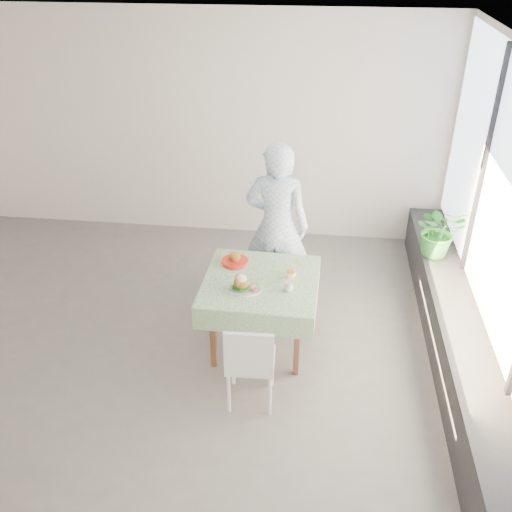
# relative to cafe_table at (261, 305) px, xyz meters

# --- Properties ---
(floor) EXTENTS (6.00, 6.00, 0.00)m
(floor) POSITION_rel_cafe_table_xyz_m (-0.98, -0.14, -0.46)
(floor) COLOR #5A5856
(floor) RESTS_ON ground
(ceiling) EXTENTS (6.00, 6.00, 0.00)m
(ceiling) POSITION_rel_cafe_table_xyz_m (-0.98, -0.14, 2.34)
(ceiling) COLOR white
(ceiling) RESTS_ON ground
(wall_back) EXTENTS (6.00, 0.02, 2.80)m
(wall_back) POSITION_rel_cafe_table_xyz_m (-0.98, 2.36, 0.94)
(wall_back) COLOR silver
(wall_back) RESTS_ON ground
(wall_right) EXTENTS (0.02, 5.00, 2.80)m
(wall_right) POSITION_rel_cafe_table_xyz_m (2.02, -0.14, 0.94)
(wall_right) COLOR silver
(wall_right) RESTS_ON ground
(window_pane) EXTENTS (0.01, 4.80, 2.18)m
(window_pane) POSITION_rel_cafe_table_xyz_m (1.99, -0.14, 1.19)
(window_pane) COLOR #D1E0F9
(window_pane) RESTS_ON ground
(window_ledge) EXTENTS (0.40, 4.80, 0.50)m
(window_ledge) POSITION_rel_cafe_table_xyz_m (1.82, -0.14, -0.21)
(window_ledge) COLOR black
(window_ledge) RESTS_ON ground
(cafe_table) EXTENTS (1.07, 1.07, 0.74)m
(cafe_table) POSITION_rel_cafe_table_xyz_m (0.00, 0.00, 0.00)
(cafe_table) COLOR brown
(cafe_table) RESTS_ON ground
(chair_far) EXTENTS (0.50, 0.50, 0.81)m
(chair_far) POSITION_rel_cafe_table_xyz_m (-0.02, 0.71, -0.21)
(chair_far) COLOR white
(chair_far) RESTS_ON ground
(chair_near) EXTENTS (0.41, 0.41, 0.84)m
(chair_near) POSITION_rel_cafe_table_xyz_m (0.01, -0.77, -0.20)
(chair_near) COLOR white
(chair_near) RESTS_ON ground
(diner) EXTENTS (0.70, 0.49, 1.80)m
(diner) POSITION_rel_cafe_table_xyz_m (0.08, 0.78, 0.44)
(diner) COLOR #98C4F4
(diner) RESTS_ON ground
(main_dish) EXTENTS (0.29, 0.29, 0.15)m
(main_dish) POSITION_rel_cafe_table_xyz_m (-0.14, -0.18, 0.33)
(main_dish) COLOR white
(main_dish) RESTS_ON cafe_table
(juice_cup_orange) EXTENTS (0.09, 0.09, 0.26)m
(juice_cup_orange) POSITION_rel_cafe_table_xyz_m (0.27, 0.06, 0.34)
(juice_cup_orange) COLOR white
(juice_cup_orange) RESTS_ON cafe_table
(juice_cup_lemonade) EXTENTS (0.09, 0.09, 0.24)m
(juice_cup_lemonade) POSITION_rel_cafe_table_xyz_m (0.26, -0.15, 0.34)
(juice_cup_lemonade) COLOR white
(juice_cup_lemonade) RESTS_ON cafe_table
(second_dish) EXTENTS (0.25, 0.25, 0.12)m
(second_dish) POSITION_rel_cafe_table_xyz_m (-0.28, 0.26, 0.32)
(second_dish) COLOR red
(second_dish) RESTS_ON cafe_table
(potted_plant) EXTENTS (0.55, 0.49, 0.58)m
(potted_plant) POSITION_rel_cafe_table_xyz_m (1.76, 1.12, 0.33)
(potted_plant) COLOR #297B2C
(potted_plant) RESTS_ON window_ledge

